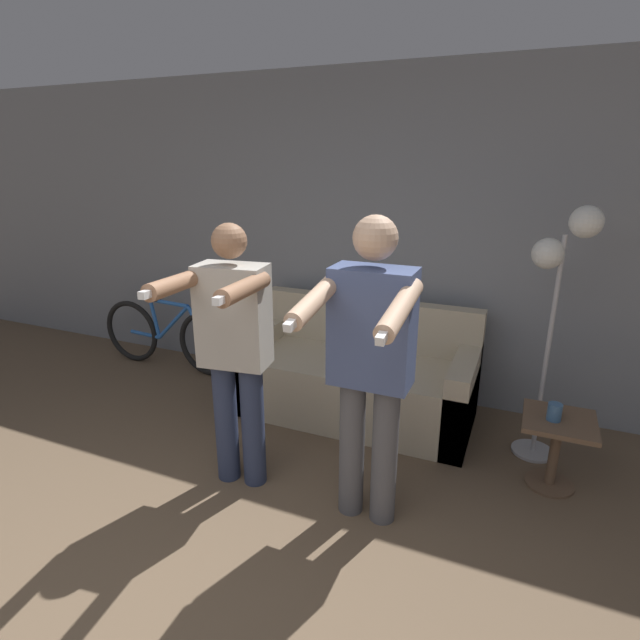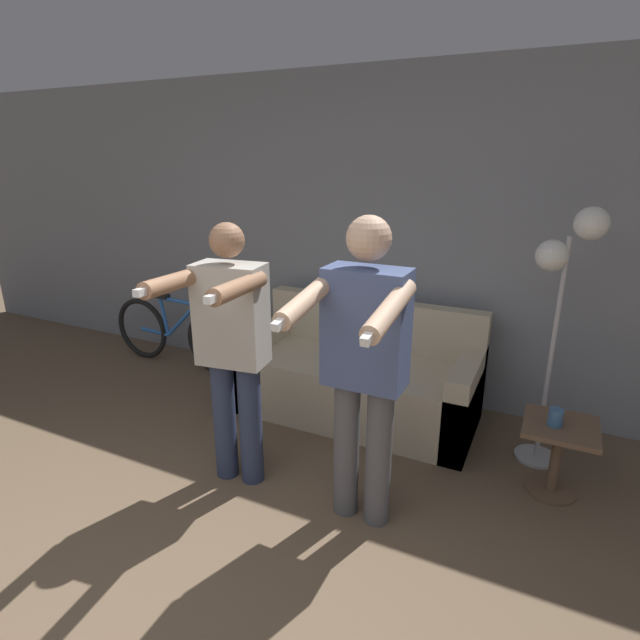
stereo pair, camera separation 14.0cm
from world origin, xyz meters
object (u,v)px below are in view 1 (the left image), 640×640
object	(u,v)px
person_right	(370,357)
cup	(554,412)
person_left	(233,344)
side_table	(557,438)
bicycle	(168,336)
cat	(357,289)
couch	(355,379)
floor_lamp	(562,269)

from	to	relation	value
person_right	cup	bearing A→B (deg)	36.55
person_left	side_table	size ratio (longest dim) A/B	3.49
bicycle	cat	bearing A→B (deg)	5.11
couch	cup	size ratio (longest dim) A/B	17.10
floor_lamp	cup	xyz separation A→B (m)	(0.06, -0.37, -0.77)
couch	cup	bearing A→B (deg)	-17.17
side_table	person_left	bearing A→B (deg)	-158.05
cat	couch	bearing A→B (deg)	-70.83
floor_lamp	bicycle	xyz separation A→B (m)	(-3.25, 0.19, -0.96)
person_right	cup	xyz separation A→B (m)	(0.93, 0.69, -0.46)
person_left	bicycle	distance (m)	2.09
bicycle	side_table	bearing A→B (deg)	-9.04
person_left	bicycle	world-z (taller)	person_left
person_right	couch	bearing A→B (deg)	112.22
person_left	cup	distance (m)	1.92
couch	bicycle	bearing A→B (deg)	176.01
person_right	cat	size ratio (longest dim) A/B	3.23
couch	person_right	distance (m)	1.38
person_left	couch	bearing A→B (deg)	64.20
couch	cup	distance (m)	1.46
couch	cat	bearing A→B (deg)	109.17
couch	person_right	bearing A→B (deg)	-67.81
side_table	cup	bearing A→B (deg)	-141.53
person_left	cat	distance (m)	1.44
side_table	bicycle	xyz separation A→B (m)	(-3.35, 0.53, -0.00)
couch	bicycle	distance (m)	1.93
side_table	couch	bearing A→B (deg)	164.34
cat	bicycle	bearing A→B (deg)	-174.89
person_left	side_table	bearing A→B (deg)	14.16
side_table	floor_lamp	bearing A→B (deg)	105.59
bicycle	person_right	bearing A→B (deg)	-27.68
couch	cat	size ratio (longest dim) A/B	3.44
floor_lamp	cup	size ratio (longest dim) A/B	15.97
floor_lamp	bicycle	distance (m)	3.39
cat	side_table	xyz separation A→B (m)	(1.52, -0.70, -0.60)
person_left	side_table	distance (m)	2.01
bicycle	cup	bearing A→B (deg)	-9.63
floor_lamp	side_table	xyz separation A→B (m)	(0.10, -0.34, -0.96)
floor_lamp	person_left	bearing A→B (deg)	-147.81
floor_lamp	cup	bearing A→B (deg)	-81.01
couch	person_left	world-z (taller)	person_left
cat	person_right	bearing A→B (deg)	-68.44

